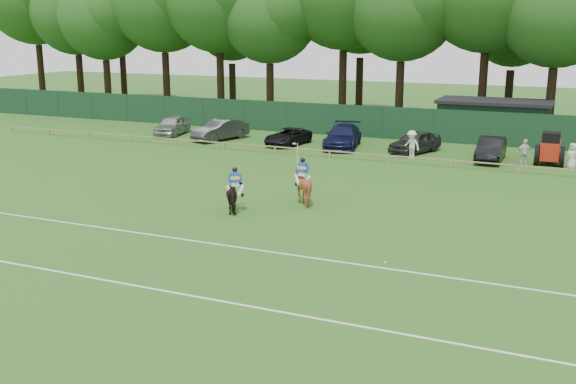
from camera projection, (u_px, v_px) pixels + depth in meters
The scene contains 21 objects.
ground at pixel (248, 240), 27.66m from camera, with size 160.00×160.00×0.00m, color #1E4C14.
horse_dark at pixel (235, 195), 31.66m from camera, with size 0.85×1.87×1.58m, color black.
horse_chestnut at pixel (303, 186), 33.08m from camera, with size 1.44×1.62×1.78m, color brown.
sedan_silver at pixel (172, 125), 53.99m from camera, with size 1.81×4.50×1.53m, color #A1A4A6.
sedan_grey at pixel (221, 130), 51.61m from camera, with size 1.66×4.75×1.56m, color #2F2F32.
suv_black at pixel (288, 137), 49.48m from camera, with size 2.04×4.43×1.23m, color black.
sedan_navy at pixel (343, 136), 48.46m from camera, with size 2.25×5.54×1.61m, color #12143B.
hatch_grey at pixel (415, 142), 46.38m from camera, with size 1.80×4.49×1.53m, color #2C2D2F.
estate_black at pixel (491, 149), 43.69m from camera, with size 1.60×4.58×1.51m, color black.
spectator_left at pixel (412, 145), 44.34m from camera, with size 1.21×0.69×1.87m, color white.
spectator_mid at pixel (524, 153), 41.97m from camera, with size 1.00×0.42×1.71m, color silver.
spectator_right at pixel (572, 156), 41.06m from camera, with size 0.79×0.52×1.63m, color silver.
rider_dark at pixel (235, 181), 31.48m from camera, with size 0.86×0.64×1.41m.
rider_chestnut at pixel (302, 170), 32.88m from camera, with size 0.94×0.58×2.05m.
polo_ball at pixel (385, 263), 24.88m from camera, with size 0.09×0.09×0.09m, color silver.
pitch_lines at pixel (204, 267), 24.54m from camera, with size 60.00×5.10×0.01m.
pitch_rail at pixel (373, 154), 43.57m from camera, with size 62.10×0.10×0.50m.
perimeter_fence at pixel (407, 124), 51.39m from camera, with size 92.08×0.08×2.50m.
utility_shed at pixel (494, 120), 51.66m from camera, with size 8.40×4.40×3.04m.
tree_row at pixel (452, 128), 58.03m from camera, with size 96.00×12.00×21.00m, color #26561C, non-canonical shape.
tractor at pixel (550, 149), 42.35m from camera, with size 1.76×2.50×2.10m.
Camera 1 is at (12.04, -23.52, 8.58)m, focal length 42.00 mm.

